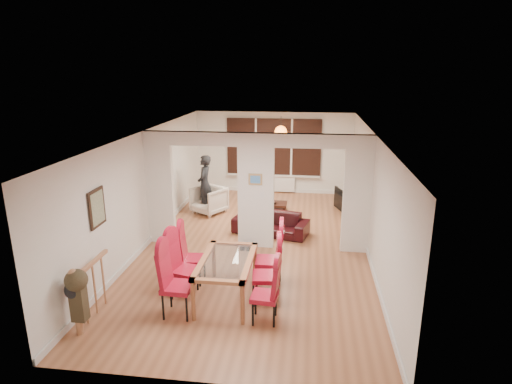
% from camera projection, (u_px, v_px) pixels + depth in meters
% --- Properties ---
extents(floor, '(5.00, 9.00, 0.01)m').
position_uv_depth(floor, '(256.00, 246.00, 9.82)').
color(floor, '#9D613F').
rests_on(floor, ground).
extents(room_walls, '(5.00, 9.00, 2.60)m').
position_uv_depth(room_walls, '(256.00, 191.00, 9.46)').
color(room_walls, silver).
rests_on(room_walls, floor).
extents(divider_wall, '(5.00, 0.18, 2.60)m').
position_uv_depth(divider_wall, '(256.00, 191.00, 9.46)').
color(divider_wall, white).
rests_on(divider_wall, floor).
extents(bay_window_blinds, '(3.00, 0.08, 1.80)m').
position_uv_depth(bay_window_blinds, '(274.00, 147.00, 13.63)').
color(bay_window_blinds, black).
rests_on(bay_window_blinds, room_walls).
extents(radiator, '(1.40, 0.08, 0.50)m').
position_uv_depth(radiator, '(273.00, 184.00, 13.93)').
color(radiator, white).
rests_on(radiator, floor).
extents(pendant_light, '(0.36, 0.36, 0.36)m').
position_uv_depth(pendant_light, '(281.00, 132.00, 12.33)').
color(pendant_light, orange).
rests_on(pendant_light, room_walls).
extents(stair_newel, '(0.40, 1.20, 1.10)m').
position_uv_depth(stair_newel, '(93.00, 286.00, 6.90)').
color(stair_newel, '#AE754F').
rests_on(stair_newel, floor).
extents(wall_poster, '(0.04, 0.52, 0.67)m').
position_uv_depth(wall_poster, '(97.00, 208.00, 7.39)').
color(wall_poster, gray).
rests_on(wall_poster, room_walls).
extents(pillar_photo, '(0.30, 0.03, 0.25)m').
position_uv_depth(pillar_photo, '(255.00, 179.00, 9.28)').
color(pillar_photo, '#4C8CD8').
rests_on(pillar_photo, divider_wall).
extents(dining_table, '(0.90, 1.60, 0.75)m').
position_uv_depth(dining_table, '(227.00, 279.00, 7.49)').
color(dining_table, '#985A38').
rests_on(dining_table, floor).
extents(dining_chair_la, '(0.49, 0.49, 1.18)m').
position_uv_depth(dining_chair_la, '(177.00, 282.00, 6.94)').
color(dining_chair_la, maroon).
rests_on(dining_chair_la, floor).
extents(dining_chair_lb, '(0.55, 0.55, 1.13)m').
position_uv_depth(dining_chair_lb, '(184.00, 266.00, 7.55)').
color(dining_chair_lb, maroon).
rests_on(dining_chair_lb, floor).
extents(dining_chair_lc, '(0.47, 0.47, 1.09)m').
position_uv_depth(dining_chair_lc, '(192.00, 255.00, 8.04)').
color(dining_chair_lc, maroon).
rests_on(dining_chair_lc, floor).
extents(dining_chair_ra, '(0.45, 0.45, 1.03)m').
position_uv_depth(dining_chair_ra, '(265.00, 292.00, 6.77)').
color(dining_chair_ra, maroon).
rests_on(dining_chair_ra, floor).
extents(dining_chair_rb, '(0.51, 0.51, 1.15)m').
position_uv_depth(dining_chair_rb, '(266.00, 272.00, 7.31)').
color(dining_chair_rb, maroon).
rests_on(dining_chair_rb, floor).
extents(dining_chair_rc, '(0.49, 0.49, 1.19)m').
position_uv_depth(dining_chair_rc, '(269.00, 257.00, 7.86)').
color(dining_chair_rc, maroon).
rests_on(dining_chair_rc, floor).
extents(sofa, '(1.94, 1.12, 0.53)m').
position_uv_depth(sofa, '(271.00, 223.00, 10.49)').
color(sofa, black).
rests_on(sofa, floor).
extents(armchair, '(1.10, 1.11, 0.74)m').
position_uv_depth(armchair, '(209.00, 200.00, 11.95)').
color(armchair, beige).
rests_on(armchair, floor).
extents(person, '(0.61, 0.41, 1.63)m').
position_uv_depth(person, '(205.00, 184.00, 11.89)').
color(person, black).
rests_on(person, floor).
extents(television, '(1.05, 0.47, 0.61)m').
position_uv_depth(television, '(338.00, 201.00, 12.08)').
color(television, black).
rests_on(television, floor).
extents(coffee_table, '(1.13, 0.69, 0.24)m').
position_uv_depth(coffee_table, '(268.00, 207.00, 12.19)').
color(coffee_table, black).
rests_on(coffee_table, floor).
extents(bottle, '(0.07, 0.07, 0.29)m').
position_uv_depth(bottle, '(262.00, 197.00, 12.21)').
color(bottle, '#143F19').
rests_on(bottle, coffee_table).
extents(bowl, '(0.23, 0.23, 0.06)m').
position_uv_depth(bowl, '(273.00, 202.00, 12.07)').
color(bowl, black).
rests_on(bowl, coffee_table).
extents(shoes, '(0.24, 0.26, 0.10)m').
position_uv_depth(shoes, '(246.00, 247.00, 9.62)').
color(shoes, black).
rests_on(shoes, floor).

